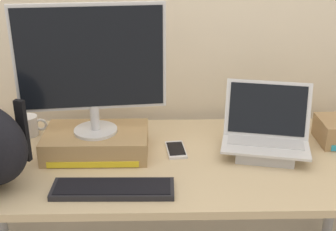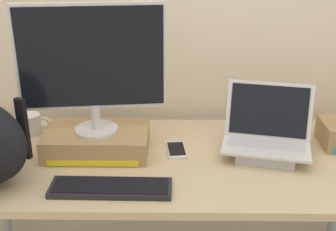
# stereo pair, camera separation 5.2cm
# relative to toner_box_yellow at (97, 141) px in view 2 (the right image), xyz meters

# --- Properties ---
(desk) EXTENTS (1.77, 0.74, 0.74)m
(desk) POSITION_rel_toner_box_yellow_xyz_m (0.28, -0.05, -0.12)
(desk) COLOR tan
(desk) RESTS_ON ground
(toner_box_yellow) EXTENTS (0.41, 0.26, 0.09)m
(toner_box_yellow) POSITION_rel_toner_box_yellow_xyz_m (0.00, 0.00, 0.00)
(toner_box_yellow) COLOR #A88456
(toner_box_yellow) RESTS_ON desk
(desktop_monitor) EXTENTS (0.56, 0.17, 0.50)m
(desktop_monitor) POSITION_rel_toner_box_yellow_xyz_m (0.00, -0.00, 0.32)
(desktop_monitor) COLOR silver
(desktop_monitor) RESTS_ON toner_box_yellow
(open_laptop) EXTENTS (0.38, 0.30, 0.27)m
(open_laptop) POSITION_rel_toner_box_yellow_xyz_m (0.67, -0.02, 0.01)
(open_laptop) COLOR #ADADB2
(open_laptop) RESTS_ON desk
(external_keyboard) EXTENTS (0.42, 0.13, 0.02)m
(external_keyboard) POSITION_rel_toner_box_yellow_xyz_m (0.09, -0.29, -0.03)
(external_keyboard) COLOR black
(external_keyboard) RESTS_ON desk
(coffee_mug) EXTENTS (0.13, 0.09, 0.09)m
(coffee_mug) POSITION_rel_toner_box_yellow_xyz_m (-0.31, 0.17, -0.00)
(coffee_mug) COLOR silver
(coffee_mug) RESTS_ON desk
(cell_phone) EXTENTS (0.09, 0.15, 0.01)m
(cell_phone) POSITION_rel_toner_box_yellow_xyz_m (0.32, 0.01, -0.04)
(cell_phone) COLOR silver
(cell_phone) RESTS_ON desk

